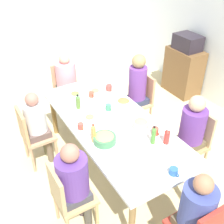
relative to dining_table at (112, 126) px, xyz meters
The scene contains 32 objects.
ground_plane 0.69m from the dining_table, ahead, with size 7.49×7.49×0.00m, color #CDBF8D.
wall_left 3.24m from the dining_table, behind, with size 0.12×5.25×2.60m, color silver.
dining_table is the anchor object (origin of this frame).
chair_0 1.09m from the dining_table, 123.81° to the right, with size 0.40×0.40×0.90m.
person_0 1.00m from the dining_table, 126.77° to the right, with size 0.30×0.30×1.12m.
chair_1 1.09m from the dining_table, 56.19° to the right, with size 0.40×0.40×0.90m.
person_1 1.01m from the dining_table, 53.34° to the right, with size 0.33×0.33×1.17m.
person_2 1.49m from the dining_table, ahead, with size 0.32×0.32×1.14m.
chair_3 1.59m from the dining_table, behind, with size 0.40×0.40×0.90m.
person_3 1.49m from the dining_table, behind, with size 0.34×0.34×1.15m.
chair_4 1.09m from the dining_table, 56.19° to the left, with size 0.40×0.40×0.90m.
person_4 1.01m from the dining_table, 53.33° to the left, with size 0.31×0.31×1.19m.
chair_5 1.09m from the dining_table, 123.81° to the left, with size 0.40×0.40×0.90m.
person_5 1.01m from the dining_table, 126.68° to the left, with size 0.30×0.30×1.28m.
plate_0 0.87m from the dining_table, behind, with size 0.22×0.22×0.04m.
plate_1 0.81m from the dining_table, 167.54° to the left, with size 0.21×0.21×0.04m.
plate_2 0.31m from the dining_table, 134.80° to the right, with size 0.20×0.20×0.04m.
bowl_0 0.43m from the dining_table, 42.70° to the right, with size 0.26×0.26×0.11m.
bowl_1 0.40m from the dining_table, 40.11° to the left, with size 0.20×0.20×0.11m.
bowl_2 0.45m from the dining_table, 127.74° to the left, with size 0.20×0.20×0.08m.
cup_0 0.69m from the dining_table, behind, with size 0.11×0.07×0.08m.
cup_1 0.29m from the dining_table, 159.54° to the left, with size 0.11×0.08×0.09m.
cup_2 0.43m from the dining_table, 99.33° to the right, with size 0.11×0.07×0.08m.
cup_3 0.59m from the dining_table, 33.15° to the left, with size 0.12×0.09×0.09m.
cup_4 1.09m from the dining_table, ahead, with size 0.13×0.09×0.07m.
cup_5 0.81m from the dining_table, 152.50° to the left, with size 0.12×0.09×0.09m.
bottle_0 0.58m from the dining_table, 155.21° to the right, with size 0.06×0.06×0.21m.
bottle_1 0.48m from the dining_table, 59.43° to the right, with size 0.05×0.05×0.25m.
bottle_2 0.77m from the dining_table, 25.66° to the left, with size 0.07×0.07×0.21m.
bottle_3 0.65m from the dining_table, 18.03° to the left, with size 0.05×0.05×0.24m.
side_cabinet 2.52m from the dining_table, 115.48° to the left, with size 0.70×0.44×0.90m, color brown.
microwave 2.53m from the dining_table, 115.48° to the left, with size 0.48×0.36×0.28m, color #262029.
Camera 1 is at (2.46, -1.46, 2.86)m, focal length 44.55 mm.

